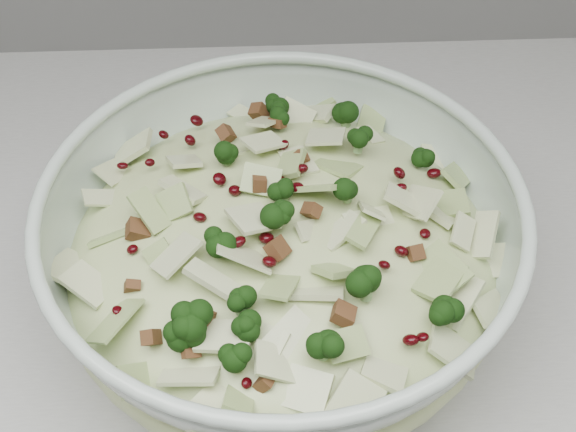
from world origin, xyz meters
name	(u,v)px	position (x,y,z in m)	size (l,w,h in m)	color
mixing_bowl	(282,260)	(0.52, 1.61, 0.97)	(0.39, 0.39, 0.13)	#B8CABC
salad	(282,240)	(0.52, 1.61, 0.99)	(0.42, 0.42, 0.13)	#C0D290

